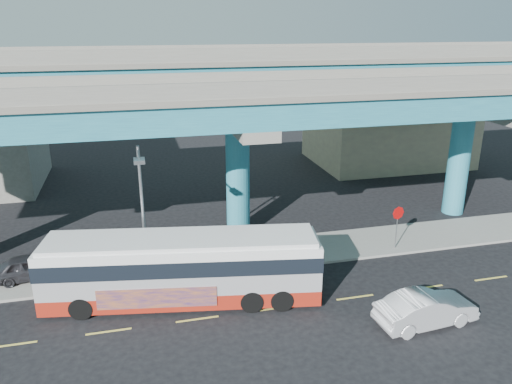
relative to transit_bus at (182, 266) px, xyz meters
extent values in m
plane|color=black|center=(4.40, -1.54, -1.89)|extent=(120.00, 120.00, 0.00)
cube|color=gray|center=(4.40, 3.96, -1.81)|extent=(70.00, 4.00, 0.15)
cube|color=#D8C64C|center=(-7.60, -1.84, -1.88)|extent=(2.00, 0.12, 0.01)
cube|color=#D8C64C|center=(-3.60, -1.84, -1.88)|extent=(2.00, 0.12, 0.01)
cube|color=#D8C64C|center=(0.40, -1.84, -1.88)|extent=(2.00, 0.12, 0.01)
cube|color=#D8C64C|center=(4.40, -1.84, -1.88)|extent=(2.00, 0.12, 0.01)
cube|color=#D8C64C|center=(8.40, -1.84, -1.88)|extent=(2.00, 0.12, 0.01)
cube|color=#D8C64C|center=(12.40, -1.84, -1.88)|extent=(2.00, 0.12, 0.01)
cube|color=#D8C64C|center=(16.40, -1.84, -1.88)|extent=(2.00, 0.12, 0.01)
cylinder|color=#20647B|center=(4.40, 7.46, 1.81)|extent=(1.50, 1.50, 7.40)
cube|color=gray|center=(4.40, 7.46, 5.81)|extent=(2.00, 12.00, 0.60)
cube|color=gray|center=(4.40, 10.96, 6.71)|extent=(1.80, 5.00, 1.20)
cylinder|color=#20647B|center=(20.40, 7.46, 1.81)|extent=(1.50, 1.50, 7.40)
cube|color=gray|center=(20.40, 7.46, 5.81)|extent=(2.00, 12.00, 0.60)
cube|color=gray|center=(20.40, 10.96, 6.71)|extent=(1.80, 5.00, 1.20)
cube|color=#20647B|center=(4.40, 3.96, 6.81)|extent=(52.00, 5.00, 1.40)
cube|color=gray|center=(4.40, 3.96, 7.66)|extent=(52.00, 5.40, 0.30)
cube|color=gray|center=(4.40, 1.46, 8.21)|extent=(52.00, 0.25, 0.80)
cube|color=gray|center=(4.40, 6.46, 8.21)|extent=(52.00, 0.25, 0.80)
cube|color=#20647B|center=(4.40, 10.96, 8.01)|extent=(52.00, 5.00, 1.40)
cube|color=gray|center=(4.40, 10.96, 8.86)|extent=(52.00, 5.40, 0.30)
cube|color=gray|center=(4.40, 8.46, 9.41)|extent=(52.00, 0.25, 0.80)
cube|color=gray|center=(4.40, 13.46, 9.41)|extent=(52.00, 0.25, 0.80)
cube|color=tan|center=(22.40, 21.46, 1.61)|extent=(14.00, 10.00, 7.00)
cube|color=black|center=(22.40, 16.36, 3.71)|extent=(12.00, 0.25, 1.20)
cube|color=maroon|center=(-0.02, 0.01, -1.28)|extent=(13.60, 5.06, 0.78)
cube|color=#B2B1B6|center=(-0.02, 0.01, -0.06)|extent=(13.60, 5.06, 1.66)
cube|color=black|center=(-0.02, 0.01, 0.50)|extent=(13.67, 5.12, 0.78)
cube|color=silver|center=(-0.02, 0.01, 1.11)|extent=(13.60, 5.06, 0.44)
cube|color=silver|center=(-0.02, 0.01, 1.44)|extent=(13.16, 4.75, 0.22)
cube|color=black|center=(6.56, -1.14, 0.33)|extent=(0.50, 2.55, 1.33)
cube|color=black|center=(-6.59, 1.15, 0.33)|extent=(0.50, 2.55, 1.33)
cube|color=navy|center=(-1.36, -1.22, -0.87)|extent=(5.47, 1.00, 1.00)
cylinder|color=black|center=(-4.82, -0.45, -1.33)|extent=(1.15, 0.52, 1.11)
cylinder|color=black|center=(-4.39, 2.06, -1.33)|extent=(1.15, 0.52, 1.11)
cylinder|color=black|center=(3.04, -1.82, -1.33)|extent=(1.15, 0.52, 1.11)
cylinder|color=black|center=(3.48, 0.69, -1.33)|extent=(1.15, 0.52, 1.11)
cylinder|color=black|center=(4.47, -2.07, -1.33)|extent=(1.15, 0.52, 1.11)
cylinder|color=black|center=(4.90, 0.45, -1.33)|extent=(1.15, 0.52, 1.11)
imported|color=#BDBCC2|center=(10.50, -4.77, -1.10)|extent=(2.49, 5.06, 1.57)
imported|color=#2C2C31|center=(-7.68, 4.03, -1.07)|extent=(2.55, 4.32, 1.34)
cylinder|color=gray|center=(-1.66, 2.46, 1.91)|extent=(0.16, 0.16, 7.30)
cylinder|color=gray|center=(-1.66, 1.47, 5.36)|extent=(0.12, 1.97, 0.12)
cube|color=gray|center=(-1.66, 0.49, 5.31)|extent=(0.50, 0.70, 0.18)
cylinder|color=gray|center=(13.09, 2.66, -0.56)|extent=(0.06, 0.06, 2.34)
cylinder|color=#B20A0A|center=(13.09, 2.63, 0.55)|extent=(0.80, 0.18, 0.81)
camera|label=1|loc=(-1.87, -22.05, 11.29)|focal=35.00mm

